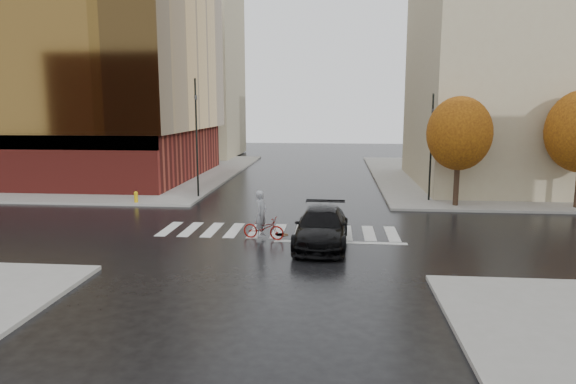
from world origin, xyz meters
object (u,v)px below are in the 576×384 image
object	(u,v)px
sedan	(322,227)
fire_hydrant	(136,196)
cyclist	(263,223)
traffic_light_nw	(196,129)
traffic_light_ne	(431,141)

from	to	relation	value
sedan	fire_hydrant	world-z (taller)	sedan
sedan	cyclist	world-z (taller)	cyclist
cyclist	sedan	bearing A→B (deg)	-92.10
traffic_light_nw	traffic_light_ne	xyz separation A→B (m)	(15.00, -0.00, -0.67)
cyclist	fire_hydrant	distance (m)	11.73
sedan	traffic_light_nw	xyz separation A→B (m)	(-8.48, 10.80, 3.75)
cyclist	traffic_light_nw	distance (m)	12.14
traffic_light_nw	sedan	bearing A→B (deg)	34.23
fire_hydrant	sedan	bearing A→B (deg)	-35.23
traffic_light_nw	fire_hydrant	bearing A→B (deg)	-56.56
sedan	traffic_light_nw	distance (m)	14.23
cyclist	traffic_light_nw	size ratio (longest dim) A/B	0.30
traffic_light_nw	fire_hydrant	world-z (taller)	traffic_light_nw
cyclist	fire_hydrant	xyz separation A→B (m)	(-9.02, 7.50, -0.24)
cyclist	fire_hydrant	world-z (taller)	cyclist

